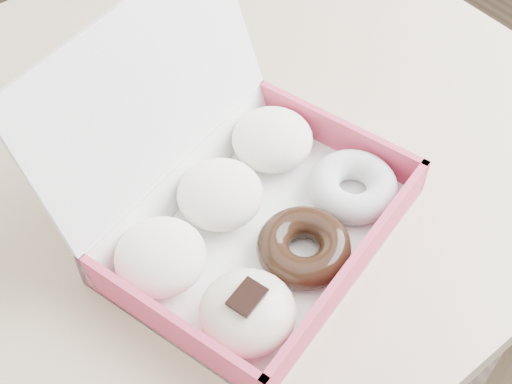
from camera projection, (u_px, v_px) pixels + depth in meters
table at (111, 239)px, 0.86m from camera, size 1.20×0.80×0.75m
donut_box at (245, 209)px, 0.75m from camera, size 0.38×0.36×0.22m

